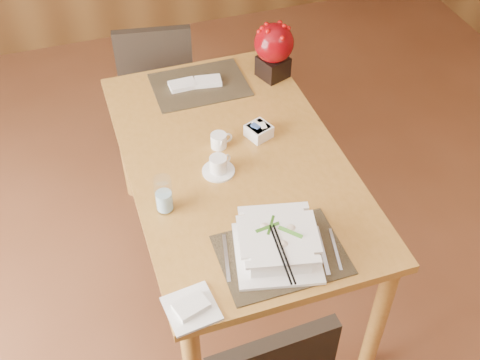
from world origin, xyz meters
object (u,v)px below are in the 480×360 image
object	(u,v)px
dining_table	(235,174)
coffee_cup	(218,166)
sugar_caddy	(259,131)
berry_decor	(274,48)
soup_setting	(278,244)
creamer_jug	(219,141)
far_chair	(157,81)
bread_plate	(191,309)
water_glass	(164,194)

from	to	relation	value
dining_table	coffee_cup	distance (m)	0.17
sugar_caddy	berry_decor	distance (m)	0.49
dining_table	coffee_cup	size ratio (longest dim) A/B	11.03
soup_setting	creamer_jug	bearing A→B (deg)	105.01
sugar_caddy	far_chair	xyz separation A→B (m)	(-0.28, 0.90, -0.28)
sugar_caddy	bread_plate	size ratio (longest dim) A/B	0.57
water_glass	berry_decor	bearing A→B (deg)	44.89
creamer_jug	far_chair	size ratio (longest dim) A/B	0.10
soup_setting	bread_plate	bearing A→B (deg)	-147.69
soup_setting	creamer_jug	world-z (taller)	soup_setting
dining_table	coffee_cup	xyz separation A→B (m)	(-0.09, -0.06, 0.13)
soup_setting	water_glass	world-z (taller)	water_glass
creamer_jug	sugar_caddy	distance (m)	0.19
dining_table	berry_decor	distance (m)	0.68
creamer_jug	sugar_caddy	world-z (taller)	creamer_jug
dining_table	water_glass	xyz separation A→B (m)	(-0.35, -0.19, 0.18)
water_glass	sugar_caddy	distance (m)	0.58
water_glass	far_chair	distance (m)	1.26
bread_plate	far_chair	distance (m)	1.70
dining_table	sugar_caddy	distance (m)	0.22
water_glass	dining_table	bearing A→B (deg)	29.34
coffee_cup	far_chair	xyz separation A→B (m)	(-0.04, 1.06, -0.28)
creamer_jug	far_chair	bearing A→B (deg)	91.11
dining_table	creamer_jug	size ratio (longest dim) A/B	16.74
dining_table	far_chair	distance (m)	1.02
soup_setting	coffee_cup	size ratio (longest dim) A/B	2.65
creamer_jug	berry_decor	distance (m)	0.60
sugar_caddy	far_chair	world-z (taller)	far_chair
far_chair	bread_plate	bearing A→B (deg)	91.76
sugar_caddy	far_chair	distance (m)	0.98
dining_table	berry_decor	xyz separation A→B (m)	(0.36, 0.51, 0.26)
dining_table	sugar_caddy	size ratio (longest dim) A/B	15.73
bread_plate	far_chair	size ratio (longest dim) A/B	0.19
dining_table	far_chair	xyz separation A→B (m)	(-0.13, 1.00, -0.15)
soup_setting	far_chair	xyz separation A→B (m)	(-0.12, 1.54, -0.31)
creamer_jug	coffee_cup	bearing A→B (deg)	-112.33
soup_setting	berry_decor	world-z (taller)	berry_decor
dining_table	bread_plate	size ratio (longest dim) A/B	9.02
creamer_jug	far_chair	xyz separation A→B (m)	(-0.09, 0.91, -0.28)
soup_setting	sugar_caddy	bearing A→B (deg)	88.76
soup_setting	sugar_caddy	world-z (taller)	soup_setting
creamer_jug	berry_decor	world-z (taller)	berry_decor
berry_decor	dining_table	bearing A→B (deg)	-125.35
creamer_jug	berry_decor	xyz separation A→B (m)	(0.41, 0.42, 0.13)
berry_decor	creamer_jug	bearing A→B (deg)	-133.90
water_glass	sugar_caddy	bearing A→B (deg)	31.10
dining_table	water_glass	size ratio (longest dim) A/B	9.27
soup_setting	coffee_cup	xyz separation A→B (m)	(-0.07, 0.48, -0.03)
water_glass	creamer_jug	size ratio (longest dim) A/B	1.80
soup_setting	berry_decor	size ratio (longest dim) A/B	1.28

